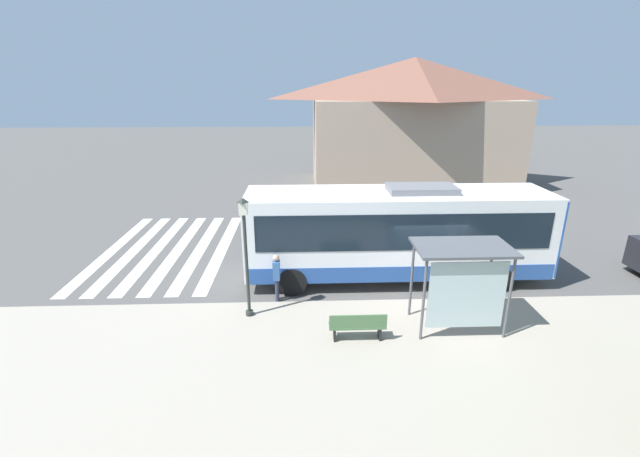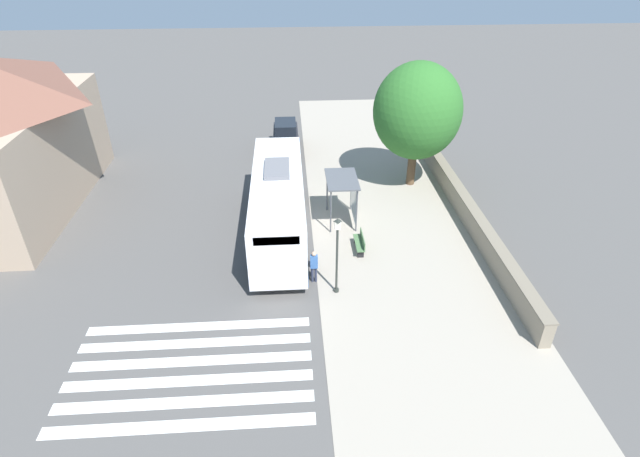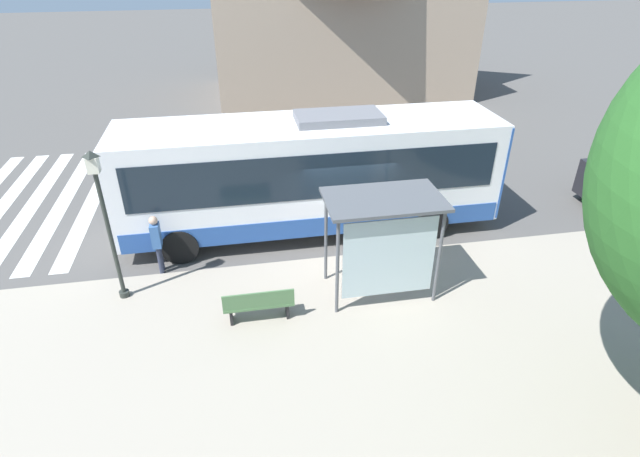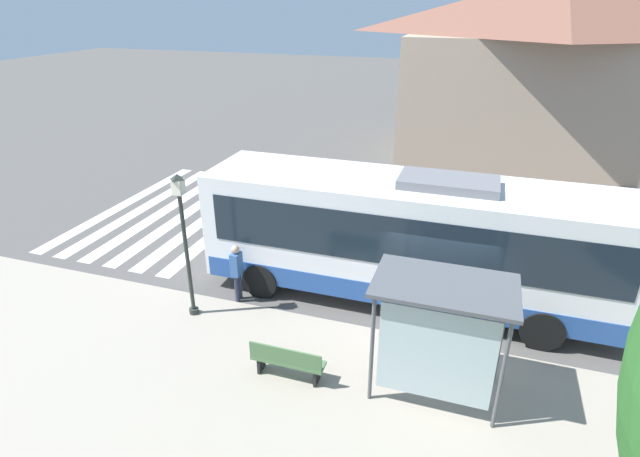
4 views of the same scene
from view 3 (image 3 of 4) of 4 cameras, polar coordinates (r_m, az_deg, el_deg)
ground_plane at (r=13.98m, az=3.64°, el=-3.04°), size 120.00×120.00×0.00m
sidewalk_plaza at (r=10.66m, az=9.54°, el=-16.06°), size 9.00×44.00×0.02m
crosswalk_stripes at (r=19.42m, az=-31.21°, el=2.37°), size 9.00×5.25×0.01m
background_building at (r=29.33m, az=2.15°, el=23.68°), size 8.14×13.94×8.53m
bus at (r=14.45m, az=-1.06°, el=6.42°), size 2.69×10.76×3.52m
bus_shelter at (r=11.47m, az=7.42°, el=1.10°), size 1.66×2.71×2.58m
pedestrian at (r=13.44m, az=-18.15°, el=-1.27°), size 0.34×0.22×1.65m
bench at (r=11.51m, az=-7.01°, el=-8.57°), size 0.40×1.61×0.88m
street_lamp_near at (r=12.17m, az=-23.33°, el=1.39°), size 0.28×0.28×3.82m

